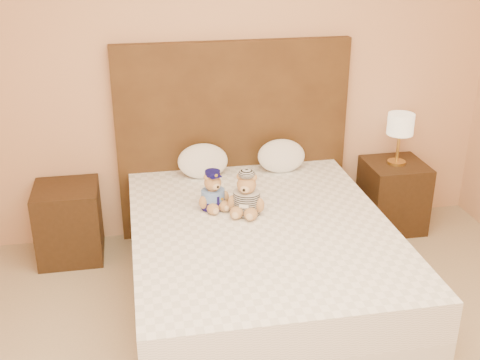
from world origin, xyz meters
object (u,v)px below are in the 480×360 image
teddy_police (213,190)px  pillow_right (281,154)px  nightstand_left (69,222)px  lamp (400,127)px  teddy_prisoner (247,193)px  pillow_left (203,160)px  bed (261,262)px  nightstand_right (393,195)px

teddy_police → pillow_right: teddy_police is taller
nightstand_left → teddy_police: 1.18m
lamp → teddy_prisoner: size_ratio=1.42×
nightstand_left → pillow_left: pillow_left is taller
bed → teddy_police: size_ratio=7.63×
lamp → teddy_police: 1.61m
teddy_prisoner → nightstand_right: bearing=49.4°
nightstand_right → teddy_prisoner: size_ratio=1.95×
bed → nightstand_left: bearing=147.4°
nightstand_right → lamp: size_ratio=1.38×
nightstand_left → teddy_police: bearing=-27.7°
nightstand_right → nightstand_left: bearing=180.0°
nightstand_right → teddy_police: (-1.51, -0.52, 0.41)m
teddy_police → pillow_left: (0.01, 0.55, -0.00)m
nightstand_left → teddy_police: (0.99, -0.52, 0.41)m
nightstand_left → lamp: lamp is taller
pillow_left → lamp: bearing=-1.1°
lamp → teddy_prisoner: lamp is taller
lamp → bed: bearing=-147.4°
nightstand_right → teddy_police: bearing=-161.1°
bed → nightstand_left: (-1.25, 0.80, -0.00)m
nightstand_right → teddy_prisoner: teddy_prisoner is taller
lamp → teddy_prisoner: 1.47m
nightstand_right → pillow_right: bearing=178.1°
nightstand_right → pillow_left: bearing=178.9°
bed → pillow_right: 0.98m
teddy_prisoner → pillow_left: (-0.19, 0.66, -0.01)m
pillow_right → bed: bearing=-111.9°
bed → lamp: bearing=32.6°
nightstand_right → pillow_right: size_ratio=1.52×
bed → pillow_right: size_ratio=5.53×
lamp → pillow_right: size_ratio=1.11×
pillow_right → pillow_left: bearing=180.0°
teddy_prisoner → pillow_right: teddy_prisoner is taller
bed → teddy_police: bearing=133.1°
nightstand_right → teddy_prisoner: bearing=-154.3°
teddy_police → pillow_right: 0.81m
teddy_police → pillow_left: bearing=68.8°
teddy_police → pillow_left: 0.55m
nightstand_right → pillow_left: size_ratio=1.49×
lamp → nightstand_left: bearing=180.0°
nightstand_left → nightstand_right: size_ratio=1.00×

